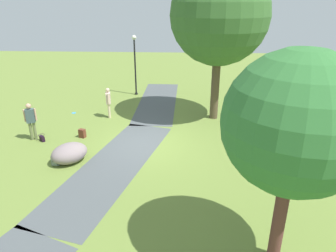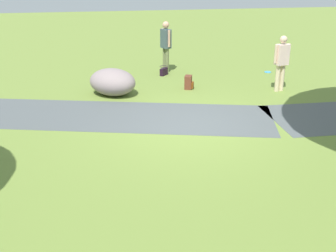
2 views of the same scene
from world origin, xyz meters
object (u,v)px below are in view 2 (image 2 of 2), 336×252
Objects in this scene: handbag_on_grass at (164,71)px; spare_backpack_on_lawn at (189,82)px; man_near_boulder at (282,60)px; frisbee_on_grass at (268,72)px; lawn_boulder at (113,82)px; backpack_by_boulder at (103,84)px; woman_with_handbag at (166,43)px.

handbag_on_grass is 0.96× the size of spare_backpack_on_lawn.
man_near_boulder reaches higher than handbag_on_grass.
handbag_on_grass reaches higher than frisbee_on_grass.
man_near_boulder is 7.09× the size of frisbee_on_grass.
man_near_boulder reaches higher than spare_backpack_on_lawn.
handbag_on_grass is 1.69× the size of frisbee_on_grass.
lawn_boulder is 4.44× the size of spare_backpack_on_lawn.
man_near_boulder is 3.93m from handbag_on_grass.
man_near_boulder reaches higher than lawn_boulder.
lawn_boulder is 4.62× the size of handbag_on_grass.
lawn_boulder is 7.79× the size of frisbee_on_grass.
handbag_on_grass is at bearing -145.05° from backpack_by_boulder.
spare_backpack_on_lawn is (-0.48, 1.68, 0.05)m from handbag_on_grass.
man_near_boulder is at bearing 136.21° from woman_with_handbag.
lawn_boulder is at bearing 5.41° from spare_backpack_on_lawn.
man_near_boulder is 4.20× the size of handbag_on_grass.
woman_with_handbag is (-1.92, -2.33, 0.62)m from lawn_boulder.
backpack_by_boulder is 1.00× the size of spare_backpack_on_lawn.
man_near_boulder reaches higher than frisbee_on_grass.
man_near_boulder is at bearing 169.72° from backpack_by_boulder.
frisbee_on_grass is (-0.53, -2.13, -0.92)m from man_near_boulder.
spare_backpack_on_lawn reaches higher than frisbee_on_grass.
spare_backpack_on_lawn is at bearing 98.89° from woman_with_handbag.
backpack_by_boulder is (0.26, -0.47, -0.18)m from lawn_boulder.
woman_with_handbag reaches higher than handbag_on_grass.
man_near_boulder is at bearing 142.38° from handbag_on_grass.
lawn_boulder is 1.10× the size of man_near_boulder.
handbag_on_grass is at bearing -133.16° from lawn_boulder.
lawn_boulder reaches higher than frisbee_on_grass.
lawn_boulder is at bearing -5.32° from man_near_boulder.
lawn_boulder is 2.27m from spare_backpack_on_lawn.
lawn_boulder is at bearing 50.47° from woman_with_handbag.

